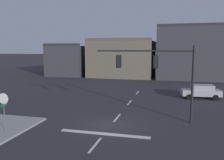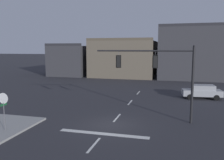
{
  "view_description": "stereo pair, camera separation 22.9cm",
  "coord_description": "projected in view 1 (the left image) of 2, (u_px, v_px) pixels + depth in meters",
  "views": [
    {
      "loc": [
        4.47,
        -17.34,
        5.9
      ],
      "look_at": [
        -0.74,
        3.11,
        3.09
      ],
      "focal_mm": 38.45,
      "sensor_mm": 36.0,
      "label": 1
    },
    {
      "loc": [
        4.7,
        -17.29,
        5.9
      ],
      "look_at": [
        -0.74,
        3.11,
        3.09
      ],
      "focal_mm": 38.45,
      "sensor_mm": 36.0,
      "label": 2
    }
  ],
  "objects": [
    {
      "name": "stop_sign",
      "position": [
        4.0,
        103.0,
        16.55
      ],
      "size": [
        0.76,
        0.64,
        2.83
      ],
      "color": "#56565B",
      "rests_on": "ground"
    },
    {
      "name": "stop_bar_paint",
      "position": [
        104.0,
        134.0,
        16.61
      ],
      "size": [
        6.4,
        0.5,
        0.01
      ],
      "primitive_type": "cube",
      "color": "silver",
      "rests_on": "ground"
    },
    {
      "name": "signal_mast_near_side",
      "position": [
        163.0,
        70.0,
        18.88
      ],
      "size": [
        7.61,
        0.93,
        6.14
      ],
      "color": "black",
      "rests_on": "ground"
    },
    {
      "name": "building_row",
      "position": [
        155.0,
        58.0,
        50.02
      ],
      "size": [
        43.82,
        13.93,
        10.18
      ],
      "color": "#38383D",
      "rests_on": "ground"
    },
    {
      "name": "car_lot_nearside",
      "position": [
        201.0,
        91.0,
        28.26
      ],
      "size": [
        4.6,
        2.3,
        1.61
      ],
      "color": "#9EA0A5",
      "rests_on": "ground"
    },
    {
      "name": "lane_centreline",
      "position": [
        117.0,
        118.0,
        20.46
      ],
      "size": [
        0.16,
        26.4,
        0.01
      ],
      "color": "silver",
      "rests_on": "ground"
    },
    {
      "name": "ground_plane",
      "position": [
        111.0,
        125.0,
        18.54
      ],
      "size": [
        400.0,
        400.0,
        0.0
      ],
      "primitive_type": "plane",
      "color": "#2B2B30"
    }
  ]
}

